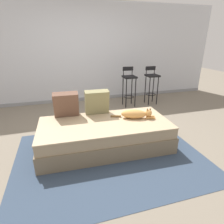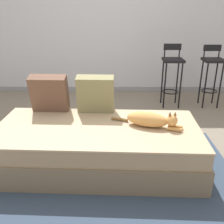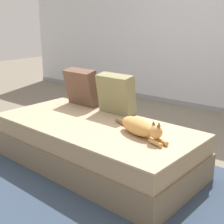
{
  "view_description": "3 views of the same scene",
  "coord_description": "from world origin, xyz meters",
  "px_view_note": "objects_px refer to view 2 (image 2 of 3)",
  "views": [
    {
      "loc": [
        -0.66,
        -3.04,
        1.7
      ],
      "look_at": [
        0.15,
        -0.3,
        0.57
      ],
      "focal_mm": 30.0,
      "sensor_mm": 36.0,
      "label": 1
    },
    {
      "loc": [
        0.17,
        -2.79,
        1.58
      ],
      "look_at": [
        0.15,
        -0.3,
        0.57
      ],
      "focal_mm": 42.0,
      "sensor_mm": 36.0,
      "label": 2
    },
    {
      "loc": [
        1.95,
        -2.53,
        1.43
      ],
      "look_at": [
        0.15,
        -0.3,
        0.57
      ],
      "focal_mm": 50.0,
      "sensor_mm": 36.0,
      "label": 3
    }
  ],
  "objects_px": {
    "throw_pillow_middle": "(95,94)",
    "cat": "(150,120)",
    "throw_pillow_corner": "(49,93)",
    "bar_stool_near_window": "(172,69)",
    "bar_stool_by_doorway": "(212,69)",
    "couch": "(98,146)"
  },
  "relations": [
    {
      "from": "cat",
      "to": "bar_stool_by_doorway",
      "type": "relative_size",
      "value": 0.71
    },
    {
      "from": "throw_pillow_corner",
      "to": "cat",
      "type": "distance_m",
      "value": 1.18
    },
    {
      "from": "throw_pillow_middle",
      "to": "bar_stool_by_doorway",
      "type": "bearing_deg",
      "value": 38.16
    },
    {
      "from": "throw_pillow_corner",
      "to": "bar_stool_near_window",
      "type": "relative_size",
      "value": 0.43
    },
    {
      "from": "throw_pillow_middle",
      "to": "cat",
      "type": "relative_size",
      "value": 0.6
    },
    {
      "from": "cat",
      "to": "throw_pillow_middle",
      "type": "bearing_deg",
      "value": 145.84
    },
    {
      "from": "throw_pillow_corner",
      "to": "bar_stool_by_doorway",
      "type": "bearing_deg",
      "value": 30.99
    },
    {
      "from": "bar_stool_by_doorway",
      "to": "throw_pillow_middle",
      "type": "bearing_deg",
      "value": -141.84
    },
    {
      "from": "couch",
      "to": "bar_stool_near_window",
      "type": "relative_size",
      "value": 2.1
    },
    {
      "from": "throw_pillow_middle",
      "to": "bar_stool_by_doorway",
      "type": "distance_m",
      "value": 2.29
    },
    {
      "from": "cat",
      "to": "bar_stool_near_window",
      "type": "relative_size",
      "value": 0.7
    },
    {
      "from": "cat",
      "to": "bar_stool_by_doorway",
      "type": "xyz_separation_m",
      "value": [
        1.23,
        1.8,
        0.11
      ]
    },
    {
      "from": "throw_pillow_middle",
      "to": "bar_stool_near_window",
      "type": "height_order",
      "value": "bar_stool_near_window"
    },
    {
      "from": "bar_stool_near_window",
      "to": "bar_stool_by_doorway",
      "type": "distance_m",
      "value": 0.65
    },
    {
      "from": "bar_stool_by_doorway",
      "to": "throw_pillow_corner",
      "type": "bearing_deg",
      "value": -149.01
    },
    {
      "from": "throw_pillow_middle",
      "to": "bar_stool_near_window",
      "type": "xyz_separation_m",
      "value": [
        1.15,
        1.41,
        -0.04
      ]
    },
    {
      "from": "throw_pillow_middle",
      "to": "bar_stool_near_window",
      "type": "relative_size",
      "value": 0.42
    },
    {
      "from": "throw_pillow_middle",
      "to": "bar_stool_by_doorway",
      "type": "height_order",
      "value": "bar_stool_by_doorway"
    },
    {
      "from": "couch",
      "to": "throw_pillow_middle",
      "type": "distance_m",
      "value": 0.59
    },
    {
      "from": "throw_pillow_corner",
      "to": "cat",
      "type": "relative_size",
      "value": 0.61
    },
    {
      "from": "cat",
      "to": "couch",
      "type": "bearing_deg",
      "value": -178.86
    },
    {
      "from": "throw_pillow_middle",
      "to": "bar_stool_near_window",
      "type": "bearing_deg",
      "value": 50.79
    }
  ]
}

